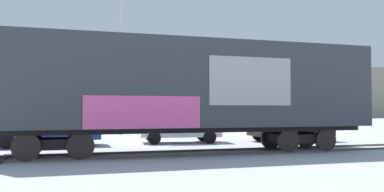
{
  "coord_description": "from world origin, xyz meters",
  "views": [
    {
      "loc": [
        -3.53,
        -15.0,
        1.68
      ],
      "look_at": [
        0.55,
        2.09,
        2.28
      ],
      "focal_mm": 37.67,
      "sensor_mm": 36.0,
      "label": 1
    }
  ],
  "objects_px": {
    "flagpole": "(120,44)",
    "parked_car_blue": "(47,128)",
    "parked_car_white": "(178,126)",
    "parked_car_black": "(290,126)",
    "freight_car": "(187,87)"
  },
  "relations": [
    {
      "from": "freight_car",
      "to": "parked_car_blue",
      "type": "relative_size",
      "value": 3.08
    },
    {
      "from": "flagpole",
      "to": "parked_car_blue",
      "type": "height_order",
      "value": "flagpole"
    },
    {
      "from": "freight_car",
      "to": "parked_car_black",
      "type": "xyz_separation_m",
      "value": [
        6.55,
        4.45,
        -1.74
      ]
    },
    {
      "from": "flagpole",
      "to": "parked_car_blue",
      "type": "relative_size",
      "value": 2.12
    },
    {
      "from": "flagpole",
      "to": "freight_car",
      "type": "bearing_deg",
      "value": -81.05
    },
    {
      "from": "parked_car_black",
      "to": "freight_car",
      "type": "bearing_deg",
      "value": -145.81
    },
    {
      "from": "parked_car_blue",
      "to": "parked_car_black",
      "type": "bearing_deg",
      "value": 0.02
    },
    {
      "from": "parked_car_blue",
      "to": "flagpole",
      "type": "bearing_deg",
      "value": 63.74
    },
    {
      "from": "flagpole",
      "to": "parked_car_blue",
      "type": "distance_m",
      "value": 9.84
    },
    {
      "from": "parked_car_white",
      "to": "parked_car_black",
      "type": "distance_m",
      "value": 5.89
    },
    {
      "from": "parked_car_white",
      "to": "parked_car_black",
      "type": "height_order",
      "value": "parked_car_white"
    },
    {
      "from": "parked_car_blue",
      "to": "parked_car_white",
      "type": "xyz_separation_m",
      "value": [
        6.26,
        0.59,
        0.05
      ]
    },
    {
      "from": "freight_car",
      "to": "parked_car_white",
      "type": "distance_m",
      "value": 5.36
    },
    {
      "from": "flagpole",
      "to": "parked_car_blue",
      "type": "bearing_deg",
      "value": -116.26
    },
    {
      "from": "parked_car_blue",
      "to": "parked_car_black",
      "type": "height_order",
      "value": "parked_car_black"
    }
  ]
}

